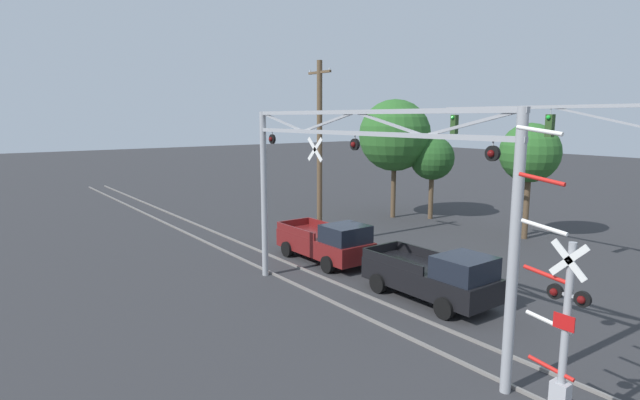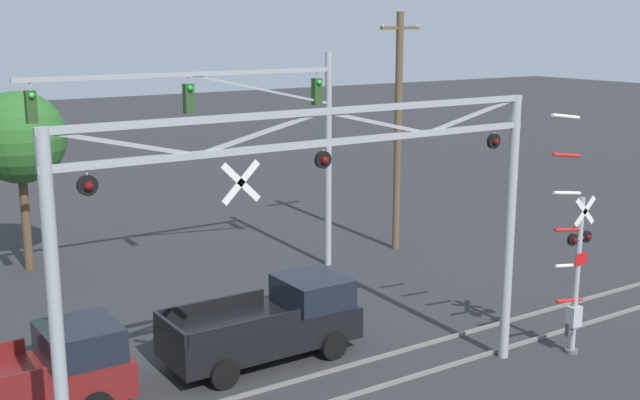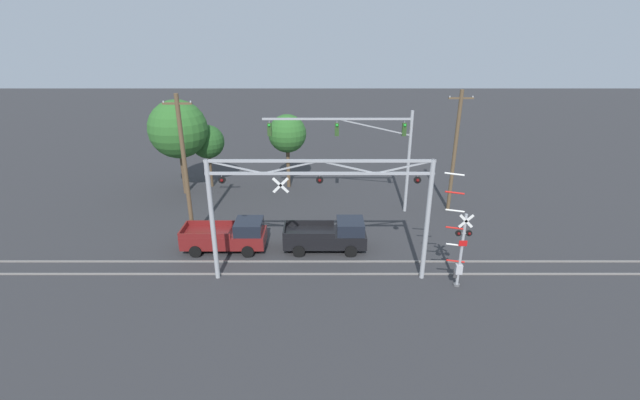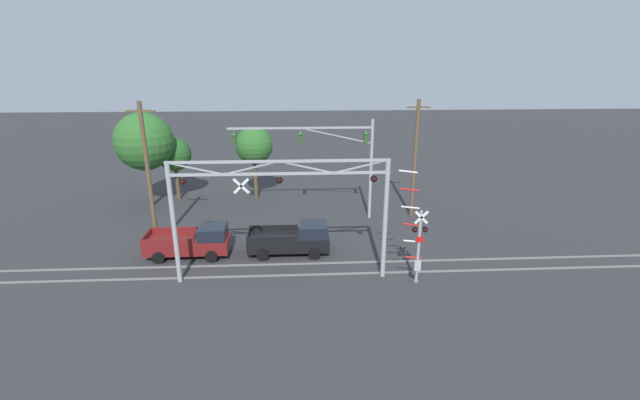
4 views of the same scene
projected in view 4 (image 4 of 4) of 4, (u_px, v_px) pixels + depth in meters
The scene contains 12 objects.
rail_track_near at pixel (283, 275), 24.98m from camera, with size 80.00×0.08×0.10m, color gray.
rail_track_far at pixel (283, 264), 26.34m from camera, with size 80.00×0.08×0.10m, color gray.
crossing_gantry at pixel (280, 202), 23.26m from camera, with size 11.94×0.29×7.02m.
crossing_signal_mast at pixel (417, 245), 23.61m from camera, with size 1.82×0.35×6.62m.
traffic_signal_span at pixel (336, 151), 32.35m from camera, with size 10.91×0.39×7.81m.
pickup_truck_lead at pixel (293, 239), 27.71m from camera, with size 5.23×2.28×2.01m.
pickup_truck_following at pixel (193, 242), 27.33m from camera, with size 5.24×2.28×2.01m.
utility_pole_left at pixel (148, 175), 27.47m from camera, with size 1.80×0.28×9.65m.
utility_pole_right at pixel (415, 158), 33.20m from camera, with size 1.80×0.28×9.23m.
background_tree_beyond_span at pixel (254, 146), 37.44m from camera, with size 3.28×3.28×6.50m.
background_tree_far_left_verge at pixel (174, 155), 37.41m from camera, with size 2.91×2.91×5.57m.
background_tree_far_right_verge at pixel (144, 142), 35.23m from camera, with size 4.79×4.79×7.99m.
Camera 4 is at (0.97, -5.37, 12.12)m, focal length 24.00 mm.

